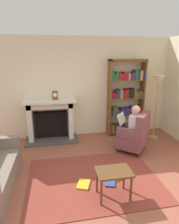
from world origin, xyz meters
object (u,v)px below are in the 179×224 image
Objects in this scene: armchair_reading at (135,135)px; seated_reader at (130,126)px; bookshelf at (126,99)px; side_table at (114,175)px; mantel_clock at (55,95)px; floor_lamp at (158,86)px; fireplace at (51,118)px.

seated_reader is (-0.09, 0.08, 0.20)m from armchair_reading.
bookshelf is 2.86m from side_table.
armchair_reading is (1.79, -0.99, -0.82)m from mantel_clock.
floor_lamp is (0.67, -0.47, 0.44)m from bookshelf.
seated_reader is 2.04× the size of side_table.
seated_reader is at bearing -28.61° from fireplace.
seated_reader is at bearing -28.08° from mantel_clock.
armchair_reading is at bearing 90.00° from seated_reader.
fireplace is 2.16m from bookshelf.
fireplace is 6.28× the size of mantel_clock.
bookshelf is (2.12, 0.04, 0.43)m from fireplace.
seated_reader is (1.70, -0.91, -0.62)m from mantel_clock.
seated_reader reaches higher than armchair_reading.
fireplace is 2.44× the size of side_table.
armchair_reading is at bearing -142.50° from floor_lamp.
seated_reader is at bearing -104.55° from bookshelf.
side_table is (-1.15, -2.55, -0.62)m from bookshelf.
fireplace is 0.79× the size of floor_lamp.
side_table is at bearing -68.87° from fireplace.
floor_lamp is at bearing -8.83° from fireplace.
bookshelf reaches higher than floor_lamp.
floor_lamp is (2.64, -0.33, 0.22)m from mantel_clock.
floor_lamp is at bearing 48.87° from side_table.
floor_lamp reaches higher than mantel_clock.
mantel_clock is 2.20m from armchair_reading.
seated_reader is 0.66× the size of floor_lamp.
mantel_clock is 0.19× the size of seated_reader.
bookshelf is at bearing -153.55° from seated_reader.
side_table is at bearing 6.92° from armchair_reading.
fireplace is 2.10m from seated_reader.
floor_lamp reaches higher than side_table.
bookshelf is at bearing 0.97° from fireplace.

